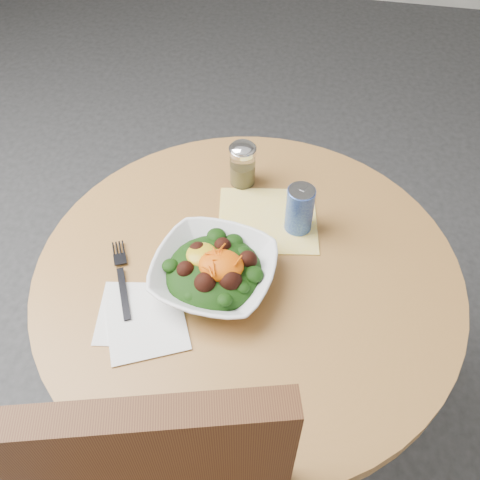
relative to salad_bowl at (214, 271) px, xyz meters
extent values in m
plane|color=#2B2B2D|center=(0.06, 0.04, -0.78)|extent=(6.00, 6.00, 0.00)
cylinder|color=black|center=(0.06, 0.04, -0.77)|extent=(0.52, 0.52, 0.03)
cylinder|color=black|center=(0.06, 0.04, -0.43)|extent=(0.10, 0.10, 0.71)
cylinder|color=#AC733E|center=(0.06, 0.04, -0.05)|extent=(0.90, 0.90, 0.04)
cube|color=yellow|center=(0.08, 0.19, -0.03)|extent=(0.25, 0.24, 0.00)
cube|color=silver|center=(-0.13, -0.11, -0.03)|extent=(0.17, 0.17, 0.00)
cube|color=silver|center=(-0.10, -0.13, -0.03)|extent=(0.20, 0.20, 0.00)
imported|color=white|center=(0.00, 0.00, 0.00)|extent=(0.27, 0.27, 0.06)
ellipsoid|color=black|center=(0.00, 0.00, -0.01)|extent=(0.20, 0.20, 0.07)
ellipsoid|color=gold|center=(-0.03, 0.02, 0.03)|extent=(0.06, 0.06, 0.02)
ellipsoid|color=#F16105|center=(0.02, -0.01, 0.03)|extent=(0.09, 0.08, 0.04)
cube|color=black|center=(-0.17, -0.07, -0.03)|extent=(0.07, 0.12, 0.00)
cube|color=black|center=(-0.22, 0.03, -0.03)|extent=(0.05, 0.08, 0.00)
cylinder|color=silver|center=(0.00, 0.31, 0.01)|extent=(0.06, 0.06, 0.09)
cylinder|color=#A7904E|center=(0.00, 0.31, -0.01)|extent=(0.05, 0.05, 0.05)
cylinder|color=silver|center=(0.00, 0.31, 0.07)|extent=(0.06, 0.06, 0.01)
ellipsoid|color=silver|center=(0.00, 0.31, 0.07)|extent=(0.06, 0.06, 0.03)
cylinder|color=#0D1C97|center=(0.15, 0.18, 0.02)|extent=(0.06, 0.06, 0.11)
cylinder|color=silver|center=(0.15, 0.18, 0.08)|extent=(0.06, 0.06, 0.00)
cube|color=silver|center=(0.15, 0.19, 0.08)|extent=(0.02, 0.02, 0.00)
camera|label=1|loc=(0.18, -0.64, 0.85)|focal=40.00mm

